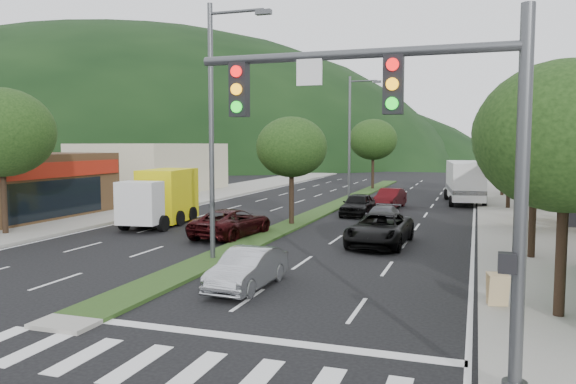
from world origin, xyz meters
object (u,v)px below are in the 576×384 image
(streetlight_near, at_px, (216,119))
(box_truck, at_px, (163,199))
(traffic_signal, at_px, (429,144))
(tree_r_c, at_px, (520,141))
(tree_l_a, at_px, (1,132))
(sedan_silver, at_px, (247,269))
(suv_maroon, at_px, (232,223))
(tree_r_a, at_px, (566,137))
(tree_r_d, at_px, (510,135))
(a_frame_sign, at_px, (498,286))
(tree_r_b, at_px, (536,133))
(tree_med_near, at_px, (292,147))
(car_queue_b, at_px, (382,218))
(motorhome, at_px, (465,181))
(car_queue_c, at_px, (390,198))
(tree_r_e, at_px, (504,140))
(tree_med_far, at_px, (373,140))
(car_queue_d, at_px, (380,229))
(car_queue_a, at_px, (358,204))
(streetlight_mid, at_px, (352,132))

(streetlight_near, relative_size, box_truck, 1.52)
(traffic_signal, relative_size, tree_r_c, 1.08)
(tree_l_a, height_order, sedan_silver, tree_l_a)
(tree_r_c, distance_m, suv_maroon, 15.65)
(tree_r_a, xyz_separation_m, sedan_silver, (-9.03, 0.49, -4.18))
(streetlight_near, distance_m, sedan_silver, 6.66)
(tree_r_d, height_order, streetlight_near, streetlight_near)
(tree_r_d, xyz_separation_m, a_frame_sign, (-1.50, -25.55, -4.49))
(tree_r_b, relative_size, suv_maroon, 1.36)
(tree_r_d, bearing_deg, suv_maroon, -129.37)
(tree_med_near, bearing_deg, suv_maroon, -109.36)
(tree_med_near, bearing_deg, box_truck, -164.25)
(car_queue_b, distance_m, motorhome, 15.92)
(traffic_signal, relative_size, car_queue_c, 1.65)
(tree_r_c, relative_size, suv_maroon, 1.27)
(tree_r_c, bearing_deg, motorhome, 102.21)
(tree_r_e, relative_size, tree_l_a, 0.93)
(tree_med_far, xyz_separation_m, streetlight_near, (0.21, -36.00, 0.58))
(tree_r_d, distance_m, a_frame_sign, 25.98)
(tree_r_d, bearing_deg, car_queue_b, -121.18)
(traffic_signal, relative_size, tree_med_far, 1.01)
(tree_r_d, height_order, car_queue_d, tree_r_d)
(car_queue_a, relative_size, car_queue_d, 0.80)
(box_truck, relative_size, motorhome, 0.77)
(streetlight_near, height_order, car_queue_d, streetlight_near)
(tree_r_a, bearing_deg, tree_med_near, 130.60)
(tree_r_b, bearing_deg, tree_l_a, -175.33)
(streetlight_near, relative_size, motorhome, 1.17)
(car_queue_b, distance_m, car_queue_d, 5.05)
(streetlight_near, relative_size, streetlight_mid, 1.00)
(tree_r_e, height_order, tree_med_far, tree_med_far)
(tree_r_a, relative_size, tree_l_a, 0.92)
(tree_med_near, bearing_deg, tree_r_d, 45.00)
(car_queue_a, distance_m, car_queue_c, 5.17)
(tree_r_e, xyz_separation_m, car_queue_a, (-9.32, -16.51, -4.17))
(tree_r_d, bearing_deg, tree_r_e, 90.00)
(tree_r_d, bearing_deg, tree_med_near, -135.00)
(tree_l_a, bearing_deg, motorhome, 47.99)
(streetlight_mid, bearing_deg, a_frame_sign, -70.17)
(tree_r_b, bearing_deg, tree_r_a, -90.00)
(tree_med_near, relative_size, tree_l_a, 0.83)
(tree_r_a, height_order, box_truck, tree_r_a)
(traffic_signal, distance_m, tree_l_a, 24.43)
(box_truck, bearing_deg, car_queue_b, -175.09)
(traffic_signal, relative_size, car_queue_a, 1.65)
(tree_med_far, distance_m, streetlight_near, 36.01)
(tree_r_a, height_order, tree_r_c, tree_r_a)
(tree_med_far, distance_m, motorhome, 13.95)
(suv_maroon, distance_m, box_truck, 6.11)
(tree_r_c, height_order, a_frame_sign, tree_r_c)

